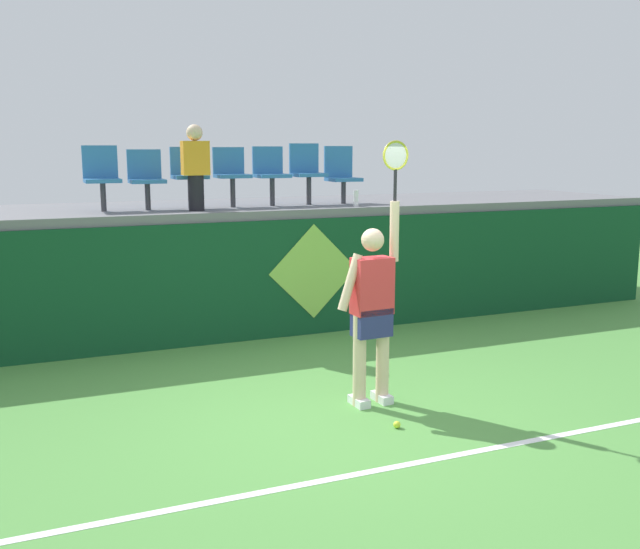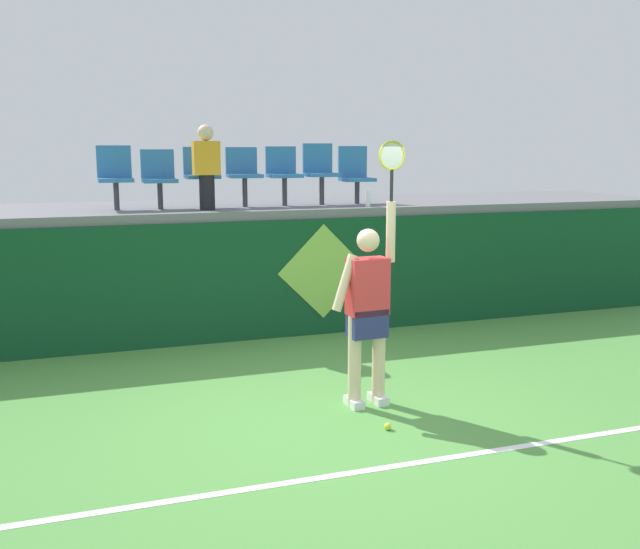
{
  "view_description": "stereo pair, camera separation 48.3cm",
  "coord_description": "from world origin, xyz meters",
  "px_view_note": "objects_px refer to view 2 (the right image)",
  "views": [
    {
      "loc": [
        -2.67,
        -5.8,
        2.49
      ],
      "look_at": [
        0.2,
        1.06,
        1.17
      ],
      "focal_mm": 40.32,
      "sensor_mm": 36.0,
      "label": 1
    },
    {
      "loc": [
        -2.21,
        -5.98,
        2.49
      ],
      "look_at": [
        0.2,
        1.06,
        1.17
      ],
      "focal_mm": 40.32,
      "sensor_mm": 36.0,
      "label": 2
    }
  ],
  "objects_px": {
    "stadium_chair_0": "(115,174)",
    "stadium_chair_5": "(320,170)",
    "water_bottle": "(368,198)",
    "stadium_chair_4": "(283,171)",
    "tennis_player": "(368,307)",
    "stadium_chair_3": "(243,172)",
    "tennis_ball": "(388,426)",
    "spectator_0": "(206,165)",
    "stadium_chair_2": "(201,172)",
    "stadium_chair_6": "(355,173)",
    "stadium_chair_1": "(159,176)"
  },
  "relations": [
    {
      "from": "stadium_chair_0",
      "to": "stadium_chair_5",
      "type": "relative_size",
      "value": 0.96
    },
    {
      "from": "water_bottle",
      "to": "stadium_chair_4",
      "type": "bearing_deg",
      "value": 149.71
    },
    {
      "from": "tennis_player",
      "to": "stadium_chair_4",
      "type": "height_order",
      "value": "tennis_player"
    },
    {
      "from": "stadium_chair_3",
      "to": "stadium_chair_4",
      "type": "xyz_separation_m",
      "value": [
        0.57,
        0.0,
        0.0
      ]
    },
    {
      "from": "tennis_ball",
      "to": "spectator_0",
      "type": "relative_size",
      "value": 0.06
    },
    {
      "from": "water_bottle",
      "to": "stadium_chair_2",
      "type": "bearing_deg",
      "value": 164.55
    },
    {
      "from": "spectator_0",
      "to": "stadium_chair_3",
      "type": "bearing_deg",
      "value": 34.92
    },
    {
      "from": "water_bottle",
      "to": "spectator_0",
      "type": "relative_size",
      "value": 0.21
    },
    {
      "from": "stadium_chair_0",
      "to": "spectator_0",
      "type": "xyz_separation_m",
      "value": [
        1.12,
        -0.41,
        0.12
      ]
    },
    {
      "from": "water_bottle",
      "to": "stadium_chair_6",
      "type": "height_order",
      "value": "stadium_chair_6"
    },
    {
      "from": "stadium_chair_1",
      "to": "stadium_chair_0",
      "type": "bearing_deg",
      "value": 179.64
    },
    {
      "from": "tennis_ball",
      "to": "water_bottle",
      "type": "xyz_separation_m",
      "value": [
        1.3,
        3.62,
        1.76
      ]
    },
    {
      "from": "stadium_chair_4",
      "to": "spectator_0",
      "type": "distance_m",
      "value": 1.23
    },
    {
      "from": "tennis_ball",
      "to": "stadium_chair_0",
      "type": "relative_size",
      "value": 0.08
    },
    {
      "from": "stadium_chair_4",
      "to": "stadium_chair_5",
      "type": "bearing_deg",
      "value": 0.42
    },
    {
      "from": "tennis_player",
      "to": "stadium_chair_3",
      "type": "xyz_separation_m",
      "value": [
        -0.38,
        3.56,
        1.17
      ]
    },
    {
      "from": "stadium_chair_2",
      "to": "stadium_chair_6",
      "type": "relative_size",
      "value": 0.99
    },
    {
      "from": "stadium_chair_0",
      "to": "stadium_chair_5",
      "type": "bearing_deg",
      "value": -0.02
    },
    {
      "from": "stadium_chair_5",
      "to": "spectator_0",
      "type": "distance_m",
      "value": 1.75
    },
    {
      "from": "tennis_player",
      "to": "stadium_chair_4",
      "type": "bearing_deg",
      "value": 86.98
    },
    {
      "from": "tennis_player",
      "to": "stadium_chair_3",
      "type": "relative_size",
      "value": 3.15
    },
    {
      "from": "stadium_chair_1",
      "to": "stadium_chair_3",
      "type": "bearing_deg",
      "value": -0.17
    },
    {
      "from": "stadium_chair_3",
      "to": "spectator_0",
      "type": "distance_m",
      "value": 0.72
    },
    {
      "from": "stadium_chair_2",
      "to": "water_bottle",
      "type": "bearing_deg",
      "value": -15.45
    },
    {
      "from": "stadium_chair_2",
      "to": "stadium_chair_3",
      "type": "relative_size",
      "value": 1.01
    },
    {
      "from": "stadium_chair_3",
      "to": "stadium_chair_6",
      "type": "distance_m",
      "value": 1.66
    },
    {
      "from": "stadium_chair_0",
      "to": "stadium_chair_6",
      "type": "distance_m",
      "value": 3.37
    },
    {
      "from": "water_bottle",
      "to": "stadium_chair_6",
      "type": "bearing_deg",
      "value": 84.87
    },
    {
      "from": "stadium_chair_4",
      "to": "stadium_chair_6",
      "type": "height_order",
      "value": "stadium_chair_6"
    },
    {
      "from": "stadium_chair_2",
      "to": "stadium_chair_5",
      "type": "height_order",
      "value": "stadium_chair_5"
    },
    {
      "from": "stadium_chair_2",
      "to": "spectator_0",
      "type": "bearing_deg",
      "value": -90.0
    },
    {
      "from": "stadium_chair_0",
      "to": "tennis_player",
      "type": "bearing_deg",
      "value": -59.68
    },
    {
      "from": "stadium_chair_0",
      "to": "stadium_chair_2",
      "type": "height_order",
      "value": "stadium_chair_0"
    },
    {
      "from": "stadium_chair_0",
      "to": "stadium_chair_6",
      "type": "bearing_deg",
      "value": 0.08
    },
    {
      "from": "tennis_ball",
      "to": "stadium_chair_5",
      "type": "xyz_separation_m",
      "value": [
        0.81,
        4.23,
        2.14
      ]
    },
    {
      "from": "stadium_chair_2",
      "to": "stadium_chair_5",
      "type": "bearing_deg",
      "value": 0.17
    },
    {
      "from": "stadium_chair_0",
      "to": "stadium_chair_1",
      "type": "distance_m",
      "value": 0.56
    },
    {
      "from": "stadium_chair_6",
      "to": "spectator_0",
      "type": "bearing_deg",
      "value": -169.44
    },
    {
      "from": "stadium_chair_0",
      "to": "spectator_0",
      "type": "relative_size",
      "value": 0.76
    },
    {
      "from": "stadium_chair_2",
      "to": "stadium_chair_3",
      "type": "height_order",
      "value": "stadium_chair_2"
    },
    {
      "from": "stadium_chair_2",
      "to": "stadium_chair_5",
      "type": "relative_size",
      "value": 0.94
    },
    {
      "from": "stadium_chair_1",
      "to": "stadium_chair_3",
      "type": "height_order",
      "value": "stadium_chair_3"
    },
    {
      "from": "stadium_chair_0",
      "to": "stadium_chair_4",
      "type": "xyz_separation_m",
      "value": [
        2.27,
        -0.0,
        0.01
      ]
    },
    {
      "from": "tennis_player",
      "to": "stadium_chair_2",
      "type": "bearing_deg",
      "value": 105.13
    },
    {
      "from": "tennis_player",
      "to": "stadium_chair_0",
      "type": "xyz_separation_m",
      "value": [
        -2.09,
        3.57,
        1.16
      ]
    },
    {
      "from": "stadium_chair_2",
      "to": "stadium_chair_5",
      "type": "distance_m",
      "value": 1.7
    },
    {
      "from": "water_bottle",
      "to": "stadium_chair_1",
      "type": "relative_size",
      "value": 0.29
    },
    {
      "from": "stadium_chair_5",
      "to": "stadium_chair_6",
      "type": "distance_m",
      "value": 0.54
    },
    {
      "from": "stadium_chair_3",
      "to": "stadium_chair_5",
      "type": "bearing_deg",
      "value": 0.31
    },
    {
      "from": "stadium_chair_1",
      "to": "spectator_0",
      "type": "relative_size",
      "value": 0.71
    }
  ]
}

